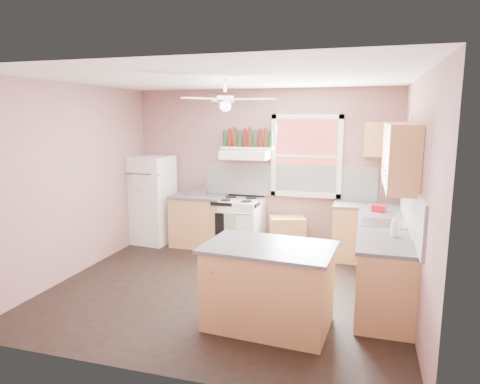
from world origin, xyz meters
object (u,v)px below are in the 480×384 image
(cart, at_px, (287,236))
(island, at_px, (268,288))
(refrigerator, at_px, (152,200))
(stove, at_px, (238,224))
(toaster, at_px, (197,190))

(cart, distance_m, island, 2.59)
(refrigerator, distance_m, stove, 1.63)
(toaster, bearing_deg, refrigerator, 177.48)
(stove, relative_size, cart, 1.51)
(stove, distance_m, cart, 0.85)
(cart, bearing_deg, refrigerator, 163.46)
(stove, relative_size, island, 0.67)
(stove, bearing_deg, toaster, -171.74)
(refrigerator, relative_size, cart, 2.73)
(toaster, xyz_separation_m, island, (1.81, -2.48, -0.56))
(toaster, bearing_deg, stove, 1.36)
(toaster, relative_size, cart, 0.49)
(stove, height_order, island, same)
(refrigerator, xyz_separation_m, cart, (2.43, 0.09, -0.49))
(island, bearing_deg, cart, 100.11)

